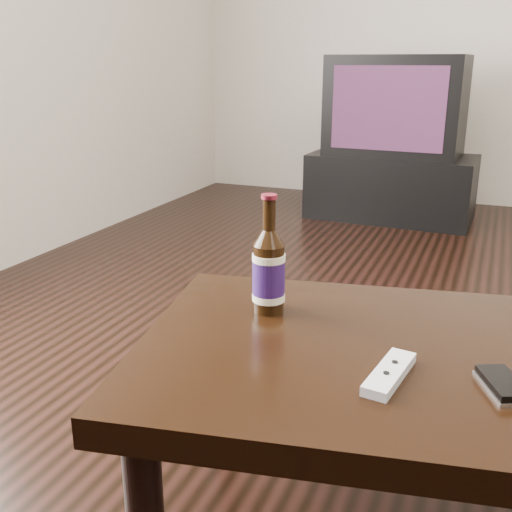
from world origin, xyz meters
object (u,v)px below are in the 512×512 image
at_px(tv_stand, 391,187).
at_px(tv, 396,106).
at_px(remote, 389,374).
at_px(beer_bottle, 269,271).
at_px(phone, 503,385).
at_px(coffee_table, 438,381).

bearing_deg(tv_stand, tv, -90.00).
distance_m(tv_stand, remote, 2.93).
bearing_deg(remote, tv_stand, 108.16).
xyz_separation_m(tv, beer_bottle, (0.19, -2.68, -0.17)).
distance_m(phone, remote, 0.19).
distance_m(coffee_table, phone, 0.16).
xyz_separation_m(tv_stand, tv, (-0.00, -0.00, 0.50)).
distance_m(tv_stand, coffee_table, 2.81).
height_order(tv_stand, phone, phone).
height_order(tv, phone, tv).
bearing_deg(tv, phone, -74.35).
height_order(coffee_table, remote, remote).
bearing_deg(coffee_table, tv_stand, 101.65).
height_order(tv_stand, coffee_table, coffee_table).
height_order(beer_bottle, phone, beer_bottle).
bearing_deg(remote, beer_bottle, 155.22).
xyz_separation_m(coffee_table, remote, (-0.07, -0.13, 0.07)).
bearing_deg(tv_stand, beer_bottle, -83.72).
relative_size(beer_bottle, remote, 1.55).
bearing_deg(coffee_table, beer_bottle, 169.77).
bearing_deg(tv, coffee_table, -76.08).
height_order(phone, remote, remote).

